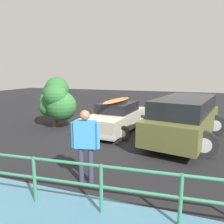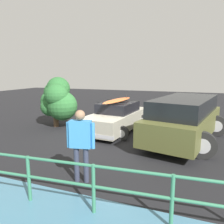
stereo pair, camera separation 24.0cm
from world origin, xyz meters
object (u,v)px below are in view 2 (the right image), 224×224
(sedan_car, at_px, (117,117))
(bush_near_left, at_px, (57,99))
(suv_car, at_px, (185,118))
(person_bystander, at_px, (81,140))

(sedan_car, xyz_separation_m, bush_near_left, (2.92, 0.32, 0.72))
(suv_car, distance_m, bush_near_left, 5.86)
(suv_car, relative_size, person_bystander, 2.94)
(sedan_car, relative_size, suv_car, 0.80)
(sedan_car, bearing_deg, person_bystander, 99.23)
(suv_car, distance_m, person_bystander, 4.71)
(suv_car, xyz_separation_m, person_bystander, (2.14, 4.19, 0.17))
(sedan_car, xyz_separation_m, suv_car, (-2.92, 0.59, 0.28))
(suv_car, relative_size, bush_near_left, 2.17)
(person_bystander, bearing_deg, bush_near_left, -50.33)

